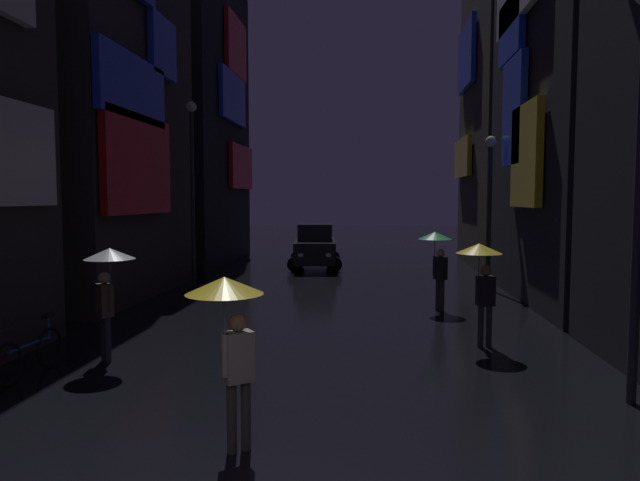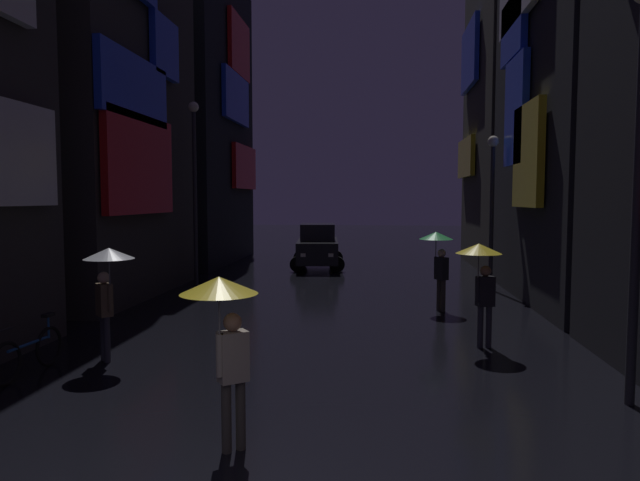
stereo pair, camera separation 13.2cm
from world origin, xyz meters
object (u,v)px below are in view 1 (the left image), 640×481
at_px(pedestrian_foreground_right_yellow, 229,315).
at_px(bicycle_parked_at_storefront, 30,353).
at_px(pedestrian_far_right_green, 437,249).
at_px(car_distant, 315,247).
at_px(pedestrian_foreground_left_clear, 108,273).
at_px(streetlamp_left_far, 192,173).
at_px(streetlamp_right_far, 490,193).
at_px(pedestrian_near_crossing_yellow, 481,266).

xyz_separation_m(pedestrian_foreground_right_yellow, bicycle_parked_at_storefront, (-4.14, 2.62, -1.28)).
xyz_separation_m(pedestrian_far_right_green, car_distant, (-4.20, 8.96, -0.74)).
height_order(pedestrian_foreground_left_clear, streetlamp_left_far, streetlamp_left_far).
height_order(pedestrian_foreground_left_clear, bicycle_parked_at_storefront, pedestrian_foreground_left_clear).
bearing_deg(bicycle_parked_at_storefront, pedestrian_far_right_green, 40.62).
relative_size(streetlamp_right_far, streetlamp_left_far, 0.80).
bearing_deg(pedestrian_far_right_green, pedestrian_foreground_left_clear, -139.39).
bearing_deg(pedestrian_near_crossing_yellow, car_distant, 109.94).
bearing_deg(bicycle_parked_at_storefront, car_distant, 77.90).
bearing_deg(pedestrian_far_right_green, pedestrian_foreground_right_yellow, -110.37).
bearing_deg(streetlamp_right_far, bicycle_parked_at_storefront, -133.39).
relative_size(pedestrian_far_right_green, pedestrian_foreground_right_yellow, 1.00).
bearing_deg(streetlamp_left_far, car_distant, 54.72).
xyz_separation_m(pedestrian_foreground_right_yellow, streetlamp_left_far, (-4.54, 12.78, 2.21)).
distance_m(pedestrian_foreground_left_clear, bicycle_parked_at_storefront, 1.84).
height_order(pedestrian_foreground_right_yellow, car_distant, pedestrian_foreground_right_yellow).
bearing_deg(bicycle_parked_at_storefront, streetlamp_right_far, 46.61).
bearing_deg(streetlamp_right_far, pedestrian_foreground_right_yellow, -113.15).
distance_m(pedestrian_foreground_right_yellow, bicycle_parked_at_storefront, 5.06).
bearing_deg(pedestrian_far_right_green, streetlamp_left_far, 154.71).
relative_size(bicycle_parked_at_storefront, car_distant, 0.43).
height_order(pedestrian_foreground_right_yellow, streetlamp_left_far, streetlamp_left_far).
bearing_deg(pedestrian_foreground_right_yellow, pedestrian_near_crossing_yellow, 53.66).
bearing_deg(pedestrian_far_right_green, streetlamp_right_far, 60.55).
height_order(pedestrian_foreground_left_clear, car_distant, pedestrian_foreground_left_clear).
bearing_deg(car_distant, pedestrian_foreground_right_yellow, -87.33).
xyz_separation_m(pedestrian_foreground_right_yellow, streetlamp_right_far, (5.46, 12.77, 1.52)).
xyz_separation_m(pedestrian_foreground_left_clear, bicycle_parked_at_storefront, (-1.00, -0.86, -1.28)).
height_order(streetlamp_right_far, streetlamp_left_far, streetlamp_left_far).
height_order(car_distant, streetlamp_right_far, streetlamp_right_far).
relative_size(pedestrian_far_right_green, bicycle_parked_at_storefront, 1.16).
bearing_deg(pedestrian_foreground_left_clear, streetlamp_left_far, 98.59).
height_order(pedestrian_foreground_right_yellow, streetlamp_right_far, streetlamp_right_far).
bearing_deg(bicycle_parked_at_storefront, pedestrian_near_crossing_yellow, 17.89).
bearing_deg(streetlamp_right_far, pedestrian_near_crossing_yellow, -102.24).
height_order(pedestrian_near_crossing_yellow, pedestrian_foreground_right_yellow, same).
distance_m(pedestrian_near_crossing_yellow, streetlamp_right_far, 7.91).
distance_m(pedestrian_far_right_green, pedestrian_foreground_left_clear, 8.55).
height_order(pedestrian_far_right_green, pedestrian_near_crossing_yellow, same).
height_order(pedestrian_near_crossing_yellow, pedestrian_foreground_left_clear, same).
relative_size(bicycle_parked_at_storefront, streetlamp_right_far, 0.36).
distance_m(pedestrian_near_crossing_yellow, pedestrian_foreground_right_yellow, 6.44).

